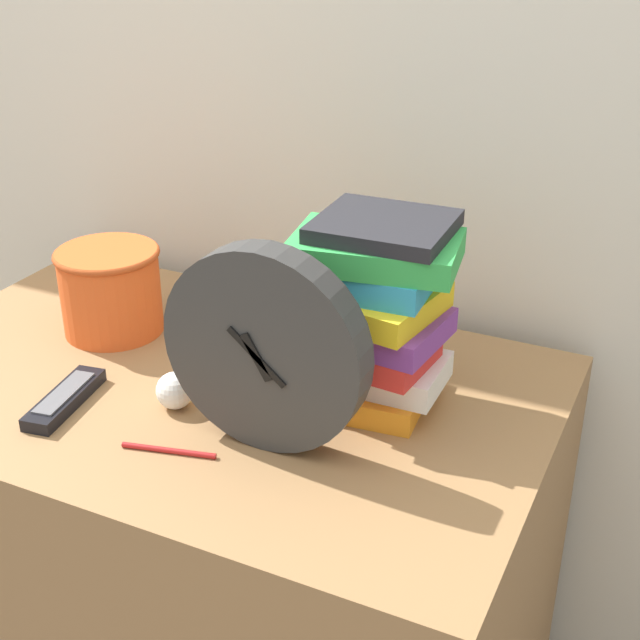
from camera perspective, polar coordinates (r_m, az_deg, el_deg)
name	(u,v)px	position (r m, az deg, el deg)	size (l,w,h in m)	color
wall_back	(319,37)	(1.60, -0.08, 17.68)	(6.00, 0.04, 2.40)	silver
desk	(219,560)	(1.63, -6.49, -15.03)	(1.07, 0.68, 0.74)	olive
desk_clock	(265,350)	(1.19, -3.55, -1.92)	(0.29, 0.05, 0.29)	#333333
book_stack	(368,312)	(1.29, 3.09, 0.49)	(0.26, 0.21, 0.29)	orange
basket	(110,288)	(1.56, -13.27, 2.02)	(0.18, 0.18, 0.15)	#E05623
tv_remote	(65,399)	(1.39, -16.02, -4.86)	(0.07, 0.17, 0.02)	black
crumpled_paper_ball	(176,391)	(1.34, -9.22, -4.50)	(0.06, 0.06, 0.06)	white
pen	(169,450)	(1.26, -9.65, -8.23)	(0.13, 0.04, 0.01)	#B21E1E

